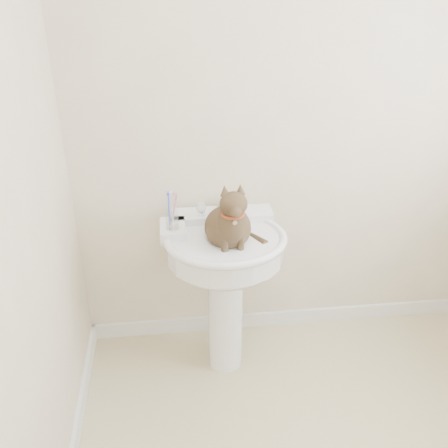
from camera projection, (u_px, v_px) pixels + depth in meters
name	position (u px, v px, depth m)	size (l,w,h in m)	color
wall_back	(293.00, 120.00, 2.42)	(2.20, 0.00, 2.50)	beige
baseboard_back	(280.00, 318.00, 2.98)	(2.20, 0.02, 0.09)	white
pedestal_sink	(225.00, 262.00, 2.41)	(0.60, 0.58, 0.82)	white
faucet	(222.00, 208.00, 2.44)	(0.28, 0.12, 0.14)	silver
soap_bar	(231.00, 205.00, 2.53)	(0.09, 0.06, 0.03)	yellow
toothbrush_cup	(172.00, 219.00, 2.32)	(0.07, 0.07, 0.19)	silver
cat	(229.00, 224.00, 2.27)	(0.24, 0.30, 0.44)	#4F3A24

